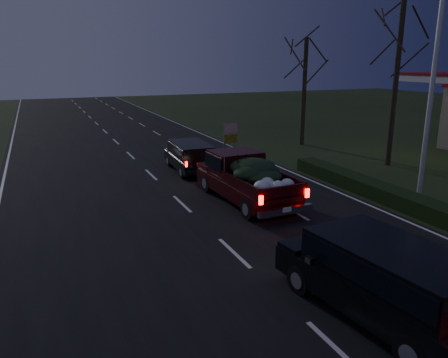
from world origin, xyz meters
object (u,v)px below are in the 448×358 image
object	(u,v)px
lead_suv	(191,154)
rear_suv	(387,274)
pickup_truck	(246,175)
light_pole	(435,62)

from	to	relation	value
lead_suv	rear_suv	bearing A→B (deg)	-89.05
pickup_truck	rear_suv	world-z (taller)	pickup_truck
light_pole	pickup_truck	size ratio (longest dim) A/B	1.65
pickup_truck	lead_suv	bearing A→B (deg)	92.39
pickup_truck	light_pole	bearing A→B (deg)	-21.00
light_pole	pickup_truck	world-z (taller)	light_pole
light_pole	pickup_truck	xyz separation A→B (m)	(-6.97, 2.39, -4.41)
rear_suv	pickup_truck	bearing A→B (deg)	77.95
light_pole	lead_suv	world-z (taller)	light_pole
pickup_truck	rear_suv	distance (m)	8.84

